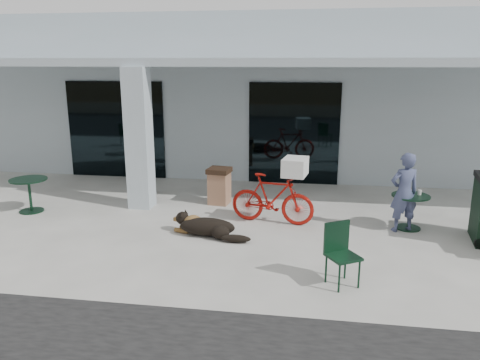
% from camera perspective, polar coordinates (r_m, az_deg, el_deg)
% --- Properties ---
extents(ground, '(80.00, 80.00, 0.00)m').
position_cam_1_polar(ground, '(8.46, -7.59, -8.31)').
color(ground, beige).
rests_on(ground, ground).
extents(building, '(22.00, 7.00, 4.50)m').
position_cam_1_polar(building, '(16.17, 0.70, 10.80)').
color(building, '#B2BFC9').
rests_on(building, ground).
extents(storefront_glass_left, '(2.80, 0.06, 2.70)m').
position_cam_1_polar(storefront_glass_left, '(13.74, -14.86, 5.93)').
color(storefront_glass_left, black).
rests_on(storefront_glass_left, ground).
extents(storefront_glass_right, '(2.40, 0.06, 2.70)m').
position_cam_1_polar(storefront_glass_right, '(12.61, 6.57, 5.60)').
color(storefront_glass_right, black).
rests_on(storefront_glass_right, ground).
extents(column, '(0.50, 0.50, 3.12)m').
position_cam_1_polar(column, '(10.62, -12.20, 4.90)').
color(column, '#B2BFC9').
rests_on(column, ground).
extents(overhang, '(22.00, 2.80, 0.18)m').
position_cam_1_polar(overhang, '(11.31, -2.90, 14.15)').
color(overhang, '#B2BFC9').
rests_on(overhang, column).
extents(bicycle, '(1.77, 0.75, 1.03)m').
position_cam_1_polar(bicycle, '(9.55, 3.96, -2.27)').
color(bicycle, '#A8150D').
rests_on(bicycle, ground).
extents(laundry_basket, '(0.53, 0.66, 0.36)m').
position_cam_1_polar(laundry_basket, '(9.28, 6.73, 1.60)').
color(laundry_basket, white).
rests_on(laundry_basket, bicycle).
extents(dog, '(1.30, 0.75, 0.41)m').
position_cam_1_polar(dog, '(8.93, -4.02, -5.58)').
color(dog, black).
rests_on(dog, ground).
extents(cup_near_dog, '(0.08, 0.08, 0.10)m').
position_cam_1_polar(cup_near_dog, '(9.23, -4.96, -5.95)').
color(cup_near_dog, white).
rests_on(cup_near_dog, ground).
extents(cafe_table_near, '(0.88, 0.88, 0.75)m').
position_cam_1_polar(cafe_table_near, '(11.26, -24.22, -1.72)').
color(cafe_table_near, black).
rests_on(cafe_table_near, ground).
extents(cafe_table_far, '(0.88, 0.88, 0.69)m').
position_cam_1_polar(cafe_table_far, '(9.83, 19.95, -3.69)').
color(cafe_table_far, black).
rests_on(cafe_table_far, ground).
extents(cafe_chair_far_a, '(0.60, 0.62, 0.94)m').
position_cam_1_polar(cafe_chair_far_a, '(7.09, 12.47, -9.01)').
color(cafe_chair_far_a, black).
rests_on(cafe_chair_far_a, ground).
extents(person, '(0.66, 0.53, 1.56)m').
position_cam_1_polar(person, '(9.53, 19.37, -1.45)').
color(person, '#41496E').
rests_on(person, ground).
extents(cup_on_table, '(0.08, 0.08, 0.10)m').
position_cam_1_polar(cup_on_table, '(9.82, 21.04, -1.41)').
color(cup_on_table, white).
rests_on(cup_on_table, cafe_table_far).
extents(trash_receptacle, '(0.56, 0.56, 0.85)m').
position_cam_1_polar(trash_receptacle, '(10.86, -2.53, -0.72)').
color(trash_receptacle, '#91664B').
rests_on(trash_receptacle, ground).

